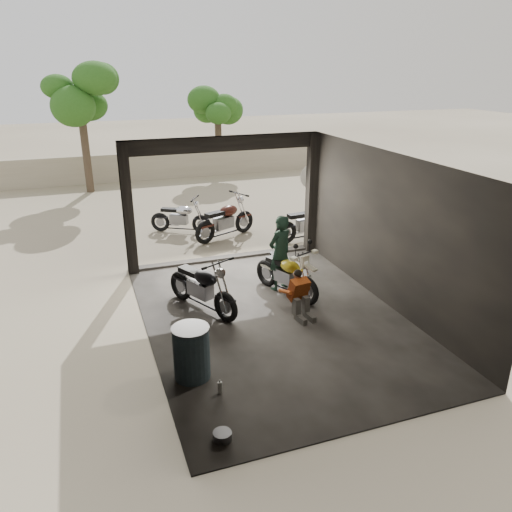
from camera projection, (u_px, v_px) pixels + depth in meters
ground at (274, 319)px, 10.06m from camera, size 80.00×80.00×0.00m
garage at (265, 251)px, 10.08m from camera, size 7.00×7.13×3.20m
boundary_wall at (158, 165)px, 22.14m from camera, size 18.00×0.30×1.20m
tree_left at (78, 88)px, 18.67m from camera, size 2.20×2.20×5.60m
tree_right at (217, 94)px, 21.96m from camera, size 2.20×2.20×5.00m
main_bike at (286, 271)px, 10.92m from camera, size 1.27×1.85×1.14m
left_bike at (202, 283)px, 10.21m from camera, size 1.46×1.95×1.22m
outside_bike_a at (180, 215)px, 15.03m from camera, size 1.76×1.40×1.11m
outside_bike_b at (225, 217)px, 14.52m from camera, size 2.04×1.48×1.28m
outside_bike_c at (309, 219)px, 14.33m from camera, size 1.94×0.95×1.27m
rider at (280, 253)px, 11.09m from camera, size 0.75×0.63×1.75m
mechanic at (301, 297)px, 9.91m from camera, size 0.59×0.74×0.97m
stool at (278, 256)px, 12.22m from camera, size 0.35×0.35×0.48m
helmet at (280, 248)px, 12.14m from camera, size 0.35×0.36×0.28m
oil_drum at (192, 353)px, 8.02m from camera, size 0.60×0.60×0.92m
sign_post at (311, 189)px, 14.43m from camera, size 0.72×0.08×2.16m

